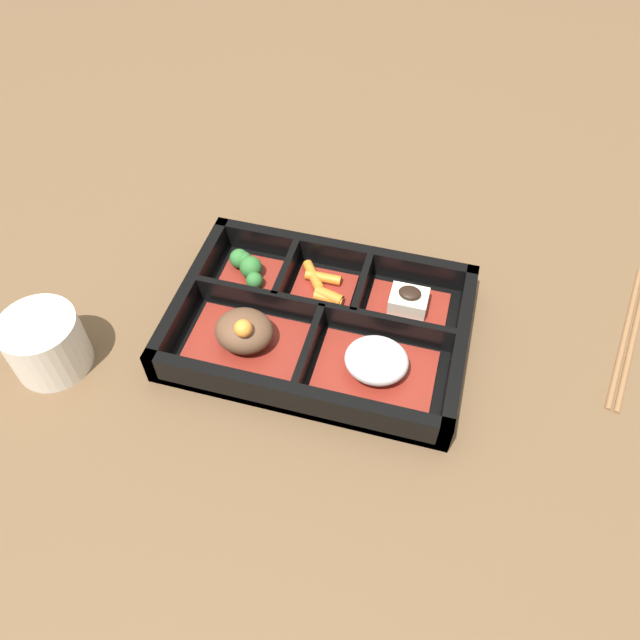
{
  "coord_description": "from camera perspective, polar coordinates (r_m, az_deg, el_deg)",
  "views": [
    {
      "loc": [
        -0.12,
        0.43,
        0.58
      ],
      "look_at": [
        0.0,
        0.0,
        0.03
      ],
      "focal_mm": 35.0,
      "sensor_mm": 36.0,
      "label": 1
    }
  ],
  "objects": [
    {
      "name": "bento_rim",
      "position": [
        0.72,
        0.0,
        0.04
      ],
      "size": [
        0.33,
        0.23,
        0.04
      ],
      "color": "black",
      "rests_on": "ground_plane"
    },
    {
      "name": "bento_base",
      "position": [
        0.73,
        -0.0,
        -0.99
      ],
      "size": [
        0.33,
        0.23,
        0.01
      ],
      "color": "black",
      "rests_on": "ground_plane"
    },
    {
      "name": "bowl_carrots",
      "position": [
        0.75,
        0.3,
        2.86
      ],
      "size": [
        0.07,
        0.07,
        0.02
      ],
      "color": "maroon",
      "rests_on": "bento_base"
    },
    {
      "name": "ground_plane",
      "position": [
        0.73,
        -0.0,
        -1.24
      ],
      "size": [
        3.0,
        3.0,
        0.0
      ],
      "primitive_type": "plane",
      "color": "brown"
    },
    {
      "name": "bowl_stew",
      "position": [
        0.7,
        -6.9,
        -1.27
      ],
      "size": [
        0.13,
        0.09,
        0.06
      ],
      "color": "maroon",
      "rests_on": "bento_base"
    },
    {
      "name": "bowl_tofu",
      "position": [
        0.74,
        8.05,
        1.44
      ],
      "size": [
        0.09,
        0.07,
        0.03
      ],
      "color": "maroon",
      "rests_on": "bento_base"
    },
    {
      "name": "tea_cup",
      "position": [
        0.74,
        -23.81,
        -1.9
      ],
      "size": [
        0.08,
        0.08,
        0.07
      ],
      "color": "beige",
      "rests_on": "ground_plane"
    },
    {
      "name": "bowl_rice",
      "position": [
        0.67,
        5.15,
        -3.98
      ],
      "size": [
        0.13,
        0.09,
        0.04
      ],
      "color": "maroon",
      "rests_on": "bento_base"
    },
    {
      "name": "bowl_greens",
      "position": [
        0.77,
        -6.59,
        4.64
      ],
      "size": [
        0.07,
        0.07,
        0.03
      ],
      "color": "maroon",
      "rests_on": "bento_base"
    },
    {
      "name": "chopsticks",
      "position": [
        0.81,
        26.51,
        -1.13
      ],
      "size": [
        0.06,
        0.23,
        0.01
      ],
      "color": "brown",
      "rests_on": "ground_plane"
    }
  ]
}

